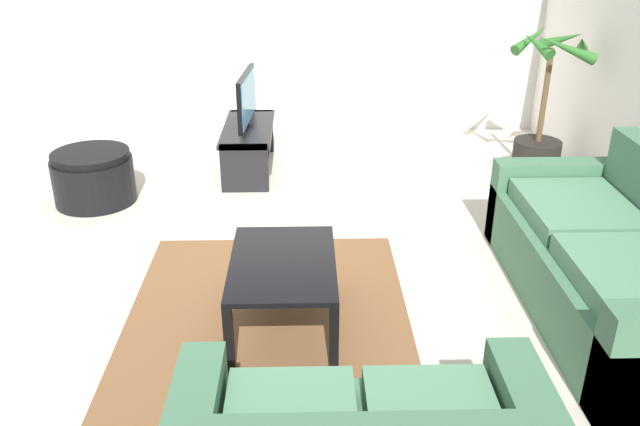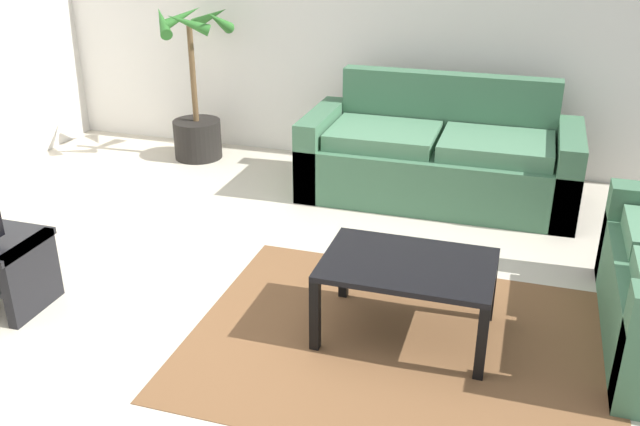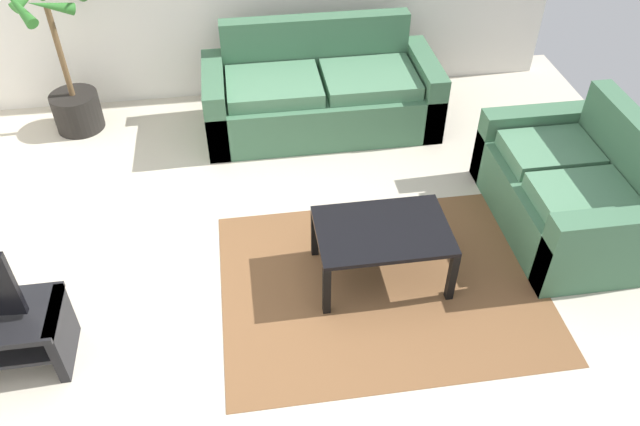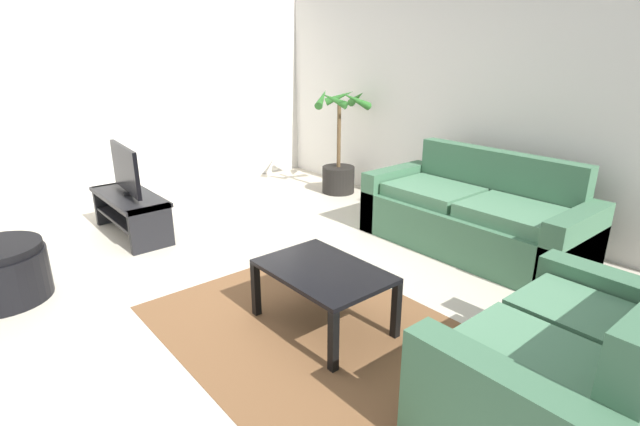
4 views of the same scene
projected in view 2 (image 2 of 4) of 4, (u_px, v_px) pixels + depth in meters
ground_plane at (247, 340)px, 3.68m from camera, size 6.60×6.60×0.00m
wall_back at (380, 4)px, 5.74m from camera, size 6.00×0.06×2.70m
couch_main at (439, 160)px, 5.37m from camera, size 2.06×0.90×0.90m
coffee_table at (408, 272)px, 3.59m from camera, size 0.88×0.60×0.43m
area_rug at (401, 343)px, 3.65m from camera, size 2.20×1.70×0.01m
potted_palm at (197, 109)px, 6.14m from camera, size 0.69×0.69×1.36m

